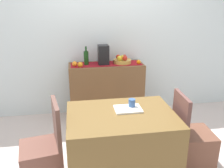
# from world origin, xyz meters

# --- Properties ---
(ground_plane) EXTENTS (6.40, 6.40, 0.02)m
(ground_plane) POSITION_xyz_m (0.00, 0.00, -0.01)
(ground_plane) COLOR beige
(ground_plane) RESTS_ON ground
(room_wall_rear) EXTENTS (6.40, 0.06, 2.70)m
(room_wall_rear) POSITION_xyz_m (0.00, 1.18, 1.35)
(room_wall_rear) COLOR silver
(room_wall_rear) RESTS_ON ground
(sideboard_console) EXTENTS (1.16, 0.42, 0.89)m
(sideboard_console) POSITION_xyz_m (-0.02, 0.92, 0.44)
(sideboard_console) COLOR brown
(sideboard_console) RESTS_ON ground
(table_runner) EXTENTS (1.09, 0.32, 0.01)m
(table_runner) POSITION_xyz_m (-0.02, 0.92, 0.89)
(table_runner) COLOR maroon
(table_runner) RESTS_ON sideboard_console
(fruit_bowl) EXTENTS (0.28, 0.28, 0.06)m
(fruit_bowl) POSITION_xyz_m (0.23, 0.92, 0.92)
(fruit_bowl) COLOR gold
(fruit_bowl) RESTS_ON table_runner
(apple_left) EXTENTS (0.07, 0.07, 0.07)m
(apple_left) POSITION_xyz_m (0.23, 0.93, 0.98)
(apple_left) COLOR gold
(apple_left) RESTS_ON fruit_bowl
(apple_center) EXTENTS (0.06, 0.06, 0.06)m
(apple_center) POSITION_xyz_m (0.28, 0.99, 0.98)
(apple_center) COLOR #A6362D
(apple_center) RESTS_ON fruit_bowl
(apple_right) EXTENTS (0.08, 0.08, 0.08)m
(apple_right) POSITION_xyz_m (0.18, 0.86, 0.99)
(apple_right) COLOR gold
(apple_right) RESTS_ON fruit_bowl
(apple_front) EXTENTS (0.07, 0.07, 0.07)m
(apple_front) POSITION_xyz_m (0.17, 0.96, 0.98)
(apple_front) COLOR red
(apple_front) RESTS_ON fruit_bowl
(apple_upper) EXTENTS (0.08, 0.08, 0.08)m
(apple_upper) POSITION_xyz_m (0.26, 0.84, 0.99)
(apple_upper) COLOR red
(apple_upper) RESTS_ON fruit_bowl
(wine_bottle) EXTENTS (0.07, 0.07, 0.28)m
(wine_bottle) POSITION_xyz_m (-0.33, 0.92, 1.00)
(wine_bottle) COLOR #163F15
(wine_bottle) RESTS_ON sideboard_console
(coffee_maker) EXTENTS (0.16, 0.18, 0.30)m
(coffee_maker) POSITION_xyz_m (-0.07, 0.92, 1.03)
(coffee_maker) COLOR black
(coffee_maker) RESTS_ON sideboard_console
(orange_loose_mid) EXTENTS (0.07, 0.07, 0.07)m
(orange_loose_mid) POSITION_xyz_m (0.47, 0.84, 0.92)
(orange_loose_mid) COLOR orange
(orange_loose_mid) RESTS_ON sideboard_console
(orange_loose_far) EXTENTS (0.08, 0.08, 0.08)m
(orange_loose_far) POSITION_xyz_m (-0.51, 0.86, 0.92)
(orange_loose_far) COLOR orange
(orange_loose_far) RESTS_ON sideboard_console
(orange_loose_near_bowl) EXTENTS (0.08, 0.08, 0.08)m
(orange_loose_near_bowl) POSITION_xyz_m (-0.43, 0.80, 0.92)
(orange_loose_near_bowl) COLOR orange
(orange_loose_near_bowl) RESTS_ON sideboard_console
(dining_table) EXTENTS (1.10, 0.81, 0.74)m
(dining_table) POSITION_xyz_m (-0.07, -0.53, 0.37)
(dining_table) COLOR brown
(dining_table) RESTS_ON ground
(open_book) EXTENTS (0.28, 0.21, 0.02)m
(open_book) POSITION_xyz_m (0.02, -0.45, 0.75)
(open_book) COLOR white
(open_book) RESTS_ON dining_table
(coffee_cup) EXTENTS (0.07, 0.07, 0.10)m
(coffee_cup) POSITION_xyz_m (0.07, -0.41, 0.79)
(coffee_cup) COLOR #355893
(coffee_cup) RESTS_ON dining_table
(chair_near_window) EXTENTS (0.46, 0.46, 0.90)m
(chair_near_window) POSITION_xyz_m (-0.88, -0.53, 0.27)
(chair_near_window) COLOR brown
(chair_near_window) RESTS_ON ground
(chair_by_corner) EXTENTS (0.42, 0.42, 0.90)m
(chair_by_corner) POSITION_xyz_m (0.74, -0.53, 0.27)
(chair_by_corner) COLOR brown
(chair_by_corner) RESTS_ON ground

